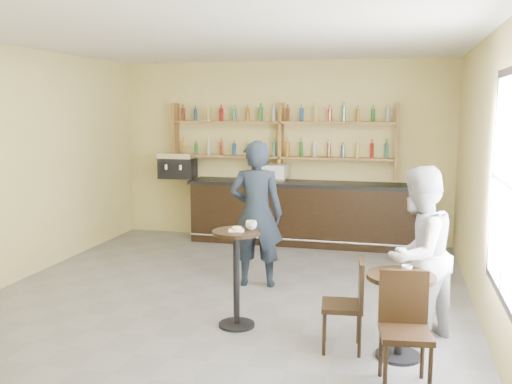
% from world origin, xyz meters
% --- Properties ---
extents(floor, '(7.00, 7.00, 0.00)m').
position_xyz_m(floor, '(0.00, 0.00, 0.00)').
color(floor, slate).
rests_on(floor, ground).
extents(ceiling, '(7.00, 7.00, 0.00)m').
position_xyz_m(ceiling, '(0.00, 0.00, 3.20)').
color(ceiling, white).
rests_on(ceiling, wall_back).
extents(wall_back, '(7.00, 0.00, 7.00)m').
position_xyz_m(wall_back, '(0.00, 3.50, 1.60)').
color(wall_back, '#D8C77A').
rests_on(wall_back, floor).
extents(wall_front, '(7.00, 0.00, 7.00)m').
position_xyz_m(wall_front, '(0.00, -3.50, 1.60)').
color(wall_front, '#D8C77A').
rests_on(wall_front, floor).
extents(wall_left, '(0.00, 7.00, 7.00)m').
position_xyz_m(wall_left, '(-3.00, 0.00, 1.60)').
color(wall_left, '#D8C77A').
rests_on(wall_left, floor).
extents(wall_right, '(0.00, 7.00, 7.00)m').
position_xyz_m(wall_right, '(3.00, 0.00, 1.60)').
color(wall_right, '#D8C77A').
rests_on(wall_right, floor).
extents(window_pane, '(0.00, 2.00, 2.00)m').
position_xyz_m(window_pane, '(2.99, -1.20, 1.70)').
color(window_pane, white).
rests_on(window_pane, wall_right).
extents(window_frame, '(0.04, 1.70, 2.10)m').
position_xyz_m(window_frame, '(2.99, -1.20, 1.70)').
color(window_frame, black).
rests_on(window_frame, wall_right).
extents(shelf_unit, '(4.00, 0.26, 1.40)m').
position_xyz_m(shelf_unit, '(0.00, 3.37, 1.81)').
color(shelf_unit, brown).
rests_on(shelf_unit, wall_back).
extents(liquor_bottles, '(3.68, 0.10, 1.00)m').
position_xyz_m(liquor_bottles, '(0.00, 3.37, 1.98)').
color(liquor_bottles, '#8C5919').
rests_on(liquor_bottles, shelf_unit).
extents(bar_counter, '(4.05, 0.79, 1.10)m').
position_xyz_m(bar_counter, '(0.47, 3.15, 0.55)').
color(bar_counter, black).
rests_on(bar_counter, floor).
extents(espresso_machine, '(0.67, 0.46, 0.46)m').
position_xyz_m(espresso_machine, '(-1.88, 3.15, 1.33)').
color(espresso_machine, black).
rests_on(espresso_machine, bar_counter).
extents(pastry_case, '(0.53, 0.45, 0.29)m').
position_xyz_m(pastry_case, '(-0.09, 3.15, 1.24)').
color(pastry_case, silver).
rests_on(pastry_case, bar_counter).
extents(pedestal_table, '(0.66, 0.66, 1.07)m').
position_xyz_m(pedestal_table, '(0.39, -0.82, 0.54)').
color(pedestal_table, black).
rests_on(pedestal_table, floor).
extents(napkin, '(0.20, 0.20, 0.00)m').
position_xyz_m(napkin, '(0.39, -0.82, 1.07)').
color(napkin, white).
rests_on(napkin, pedestal_table).
extents(donut, '(0.15, 0.15, 0.04)m').
position_xyz_m(donut, '(0.40, -0.83, 1.10)').
color(donut, tan).
rests_on(donut, napkin).
extents(cup_pedestal, '(0.14, 0.14, 0.10)m').
position_xyz_m(cup_pedestal, '(0.53, -0.72, 1.12)').
color(cup_pedestal, white).
rests_on(cup_pedestal, pedestal_table).
extents(man_main, '(0.77, 0.57, 1.96)m').
position_xyz_m(man_main, '(0.24, 0.66, 0.98)').
color(man_main, black).
rests_on(man_main, floor).
extents(cafe_table, '(0.77, 0.77, 0.82)m').
position_xyz_m(cafe_table, '(2.12, -1.20, 0.41)').
color(cafe_table, black).
rests_on(cafe_table, floor).
extents(cup_cafe, '(0.11, 0.11, 0.09)m').
position_xyz_m(cup_cafe, '(2.17, -1.20, 0.87)').
color(cup_cafe, white).
rests_on(cup_cafe, cafe_table).
extents(chair_west, '(0.44, 0.44, 0.92)m').
position_xyz_m(chair_west, '(1.57, -1.15, 0.46)').
color(chair_west, black).
rests_on(chair_west, floor).
extents(chair_south, '(0.48, 0.48, 0.98)m').
position_xyz_m(chair_south, '(2.17, -1.80, 0.49)').
color(chair_south, black).
rests_on(chair_south, floor).
extents(patron_second, '(1.05, 1.11, 1.81)m').
position_xyz_m(patron_second, '(2.28, -0.73, 0.90)').
color(patron_second, '#A9A9AE').
rests_on(patron_second, floor).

